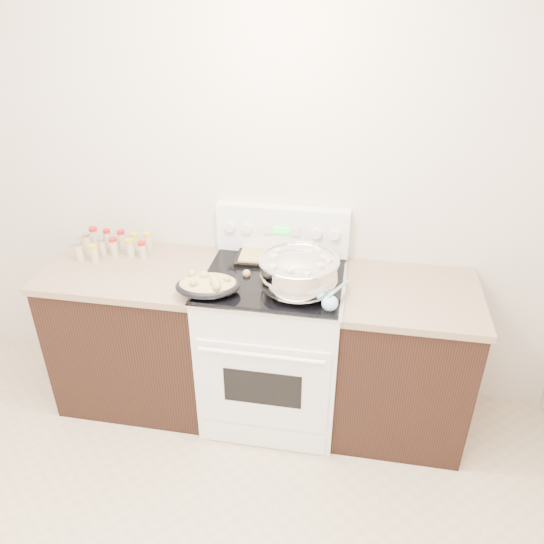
# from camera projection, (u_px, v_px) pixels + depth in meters

# --- Properties ---
(room_shell) EXTENTS (4.10, 3.60, 2.75)m
(room_shell) POSITION_uv_depth(u_px,v_px,m) (36.00, 284.00, 1.31)
(room_shell) COLOR beige
(room_shell) RESTS_ON ground
(counter_left) EXTENTS (0.93, 0.67, 0.92)m
(counter_left) POSITION_uv_depth(u_px,v_px,m) (140.00, 332.00, 3.22)
(counter_left) COLOR black
(counter_left) RESTS_ON ground
(counter_right) EXTENTS (0.73, 0.67, 0.92)m
(counter_right) POSITION_uv_depth(u_px,v_px,m) (401.00, 361.00, 2.99)
(counter_right) COLOR black
(counter_right) RESTS_ON ground
(kitchen_range) EXTENTS (0.78, 0.73, 1.22)m
(kitchen_range) POSITION_uv_depth(u_px,v_px,m) (274.00, 344.00, 3.08)
(kitchen_range) COLOR white
(kitchen_range) RESTS_ON ground
(mixing_bowl) EXTENTS (0.45, 0.45, 0.24)m
(mixing_bowl) POSITION_uv_depth(u_px,v_px,m) (298.00, 274.00, 2.68)
(mixing_bowl) COLOR silver
(mixing_bowl) RESTS_ON kitchen_range
(roasting_pan) EXTENTS (0.37, 0.29, 0.11)m
(roasting_pan) POSITION_uv_depth(u_px,v_px,m) (208.00, 285.00, 2.68)
(roasting_pan) COLOR black
(roasting_pan) RESTS_ON kitchen_range
(baking_sheet) EXTENTS (0.44, 0.32, 0.06)m
(baking_sheet) POSITION_uv_depth(u_px,v_px,m) (275.00, 254.00, 3.03)
(baking_sheet) COLOR black
(baking_sheet) RESTS_ON kitchen_range
(wooden_spoon) EXTENTS (0.18, 0.20, 0.04)m
(wooden_spoon) POSITION_uv_depth(u_px,v_px,m) (253.00, 272.00, 2.87)
(wooden_spoon) COLOR #A87E4C
(wooden_spoon) RESTS_ON kitchen_range
(blue_ladle) EXTENTS (0.12, 0.27, 0.10)m
(blue_ladle) POSITION_uv_depth(u_px,v_px,m) (331.00, 301.00, 2.57)
(blue_ladle) COLOR #91CDD9
(blue_ladle) RESTS_ON kitchen_range
(spice_jars) EXTENTS (0.39, 0.23, 0.13)m
(spice_jars) POSITION_uv_depth(u_px,v_px,m) (112.00, 244.00, 3.10)
(spice_jars) COLOR #BFB28C
(spice_jars) RESTS_ON counter_left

